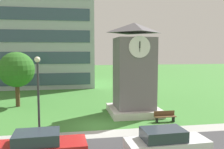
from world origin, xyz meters
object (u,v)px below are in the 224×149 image
(street_lamp, at_px, (38,90))
(tree_by_building, at_px, (17,70))
(clock_tower, at_px, (134,74))
(parked_car_white, at_px, (166,144))
(parked_car_red, at_px, (41,147))
(park_bench, at_px, (165,116))

(street_lamp, height_order, tree_by_building, tree_by_building)
(clock_tower, relative_size, street_lamp, 1.52)
(parked_car_white, bearing_deg, parked_car_red, 174.26)
(park_bench, xyz_separation_m, parked_car_red, (-9.28, -6.00, 0.40))
(street_lamp, bearing_deg, clock_tower, 37.71)
(street_lamp, relative_size, tree_by_building, 0.96)
(street_lamp, relative_size, parked_car_white, 1.21)
(park_bench, relative_size, parked_car_white, 0.40)
(street_lamp, xyz_separation_m, parked_car_red, (0.41, -2.95, -2.58))
(clock_tower, xyz_separation_m, parked_car_white, (-0.78, -9.67, -2.82))
(street_lamp, bearing_deg, tree_by_building, 107.59)
(park_bench, distance_m, parked_car_red, 11.05)
(clock_tower, bearing_deg, parked_car_white, -94.62)
(street_lamp, distance_m, parked_car_red, 3.94)
(park_bench, distance_m, parked_car_white, 7.18)
(clock_tower, bearing_deg, tree_by_building, 156.52)
(clock_tower, distance_m, tree_by_building, 12.32)
(tree_by_building, bearing_deg, clock_tower, -23.48)
(street_lamp, height_order, parked_car_red, street_lamp)
(tree_by_building, bearing_deg, parked_car_white, -54.20)
(park_bench, xyz_separation_m, parked_car_white, (-2.64, -6.66, 0.40))
(tree_by_building, height_order, parked_car_white, tree_by_building)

